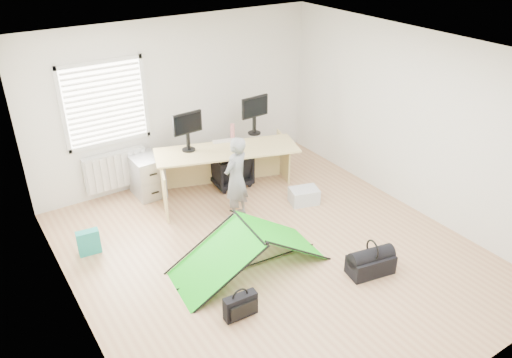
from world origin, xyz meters
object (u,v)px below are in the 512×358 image
thermos (233,131)px  monitor_left (188,137)px  storage_crate (304,196)px  office_chair (230,169)px  duffel_bag (370,264)px  laptop_bag (240,306)px  monitor_right (254,120)px  person (236,179)px  filing_cabinet (147,176)px  kite (249,247)px  desk (227,171)px

thermos → monitor_left: bearing=-178.8°
thermos → storage_crate: 1.59m
office_chair → duffel_bag: 3.04m
laptop_bag → duffel_bag: bearing=-4.5°
monitor_right → duffel_bag: (-0.25, -3.11, -0.88)m
monitor_right → thermos: monitor_right is taller
monitor_left → person: (0.25, -1.03, -0.35)m
filing_cabinet → office_chair: 1.37m
monitor_right → thermos: bearing=173.9°
person → laptop_bag: (-1.07, -1.84, -0.50)m
office_chair → duffel_bag: size_ratio=1.08×
kite → storage_crate: (1.60, 0.89, -0.19)m
filing_cabinet → laptop_bag: 3.23m
monitor_left → person: bearing=-79.6°
monitor_left → laptop_bag: bearing=-109.0°
kite → laptop_bag: (-0.57, -0.71, -0.16)m
laptop_bag → duffel_bag: (1.80, -0.24, -0.02)m
person → duffel_bag: size_ratio=2.22×
monitor_right → duffel_bag: bearing=-98.2°
duffel_bag → person: bearing=120.1°
monitor_right → duffel_bag: size_ratio=0.86×
thermos → laptop_bag: 3.40m
storage_crate → laptop_bag: size_ratio=1.11×
person → storage_crate: (1.10, -0.24, -0.53)m
desk → filing_cabinet: desk is taller
office_chair → laptop_bag: size_ratio=1.60×
thermos → person: (-0.57, -1.05, -0.25)m
person → laptop_bag: person is taller
thermos → storage_crate: size_ratio=0.58×
thermos → laptop_bag: (-1.64, -2.89, -0.75)m
storage_crate → duffel_bag: size_ratio=0.75×
monitor_right → thermos: (-0.42, 0.02, -0.11)m
kite → duffel_bag: (1.23, -0.95, -0.18)m
filing_cabinet → person: bearing=-59.1°
monitor_left → storage_crate: (1.35, -1.27, -0.88)m
monitor_right → filing_cabinet: bearing=165.8°
monitor_left → person: person is taller
monitor_left → kite: size_ratio=0.24×
filing_cabinet → person: 1.65m
desk → kite: desk is taller
person → kite: (-0.50, -1.13, -0.34)m
monitor_left → storage_crate: size_ratio=1.11×
person → duffel_bag: 2.27m
desk → storage_crate: bearing=-31.2°
filing_cabinet → thermos: 1.57m
desk → kite: size_ratio=1.13×
office_chair → laptop_bag: office_chair is taller
desk → monitor_right: (0.72, 0.30, 0.63)m
monitor_left → person: size_ratio=0.37×
desk → laptop_bag: desk is taller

